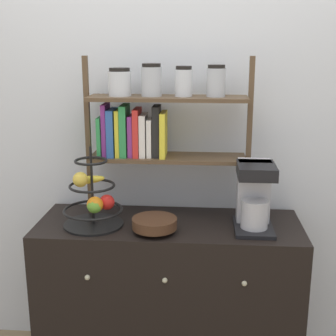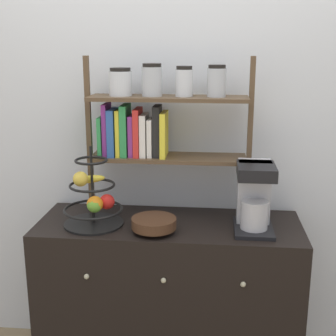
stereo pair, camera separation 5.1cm
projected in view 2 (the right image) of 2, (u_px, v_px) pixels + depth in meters
name	position (u px, v px, depth m)	size (l,w,h in m)	color
wall_back	(174.00, 112.00, 2.38)	(7.00, 0.05, 2.60)	silver
sideboard	(169.00, 298.00, 2.34)	(1.26, 0.48, 0.80)	black
coffee_maker	(254.00, 195.00, 2.14)	(0.18, 0.25, 0.31)	black
fruit_stand	(93.00, 200.00, 2.18)	(0.28, 0.28, 0.38)	black
wooden_bowl	(154.00, 224.00, 2.12)	(0.20, 0.20, 0.07)	#422819
shelf_hutch	(151.00, 120.00, 2.23)	(0.80, 0.20, 0.78)	brown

